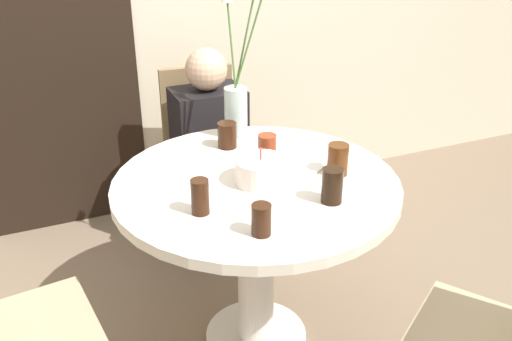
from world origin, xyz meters
TOP-DOWN VIEW (x-y plane):
  - ground_plane at (0.00, 0.00)m, footprint 16.00×16.00m
  - doorway_panel at (-0.60, 1.29)m, footprint 0.90×0.01m
  - dining_table at (0.00, 0.00)m, footprint 1.06×1.06m
  - chair_left_flank at (0.09, 0.93)m, footprint 0.44×0.44m
  - chair_near_front at (-0.92, -0.12)m, footprint 0.45×0.45m
  - chair_far_back at (0.52, -0.77)m, footprint 0.56×0.56m
  - birthday_cake at (0.01, -0.02)m, footprint 0.19×0.19m
  - flower_vase at (0.10, 0.42)m, footprint 0.20×0.17m
  - side_plate at (0.21, 0.04)m, footprint 0.16×0.16m
  - drink_glass_0 at (0.10, 0.13)m, footprint 0.07×0.07m
  - drink_glass_1 at (0.30, -0.07)m, footprint 0.08×0.08m
  - drink_glass_2 at (-0.26, -0.14)m, footprint 0.06×0.06m
  - drink_glass_3 at (-0.13, -0.34)m, footprint 0.06×0.06m
  - drink_glass_4 at (0.18, -0.25)m, footprint 0.07×0.07m
  - drink_glass_5 at (0.01, 0.32)m, footprint 0.08×0.08m
  - person_boy at (0.07, 0.77)m, footprint 0.34×0.24m

SIDE VIEW (x-z plane):
  - ground_plane at x=0.00m, z-range 0.00..0.00m
  - person_boy at x=0.07m, z-range -0.03..1.03m
  - chair_left_flank at x=0.09m, z-range 0.06..0.96m
  - chair_near_front at x=-0.92m, z-range 0.06..0.96m
  - chair_far_back at x=0.52m, z-range 0.06..0.96m
  - dining_table at x=0.00m, z-range 0.22..0.98m
  - side_plate at x=0.21m, z-range 0.76..0.77m
  - birthday_cake at x=0.01m, z-range 0.74..0.88m
  - drink_glass_3 at x=-0.13m, z-range 0.76..0.87m
  - drink_glass_5 at x=0.01m, z-range 0.76..0.87m
  - drink_glass_0 at x=0.10m, z-range 0.76..0.87m
  - drink_glass_1 at x=0.30m, z-range 0.76..0.88m
  - drink_glass_2 at x=-0.26m, z-range 0.76..0.88m
  - drink_glass_4 at x=0.18m, z-range 0.76..0.89m
  - flower_vase at x=0.10m, z-range 0.60..1.32m
  - doorway_panel at x=-0.60m, z-range 0.00..2.05m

